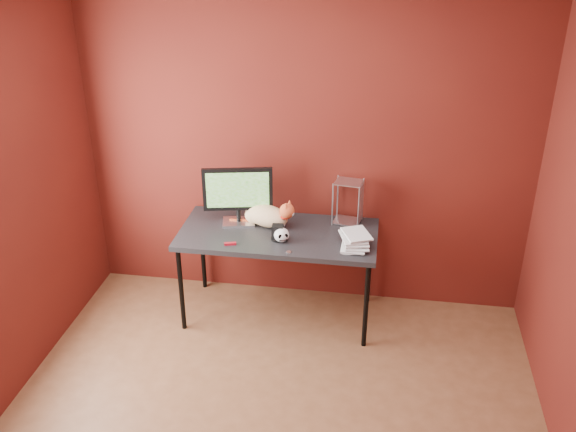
% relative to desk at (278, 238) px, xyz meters
% --- Properties ---
extents(room, '(3.52, 3.52, 2.61)m').
position_rel_desk_xyz_m(room, '(0.15, -1.37, 0.75)').
color(room, brown).
rests_on(room, ground).
extents(desk, '(1.50, 0.70, 0.75)m').
position_rel_desk_xyz_m(desk, '(0.00, 0.00, 0.00)').
color(desk, black).
rests_on(desk, ground).
extents(monitor, '(0.53, 0.22, 0.46)m').
position_rel_desk_xyz_m(monitor, '(-0.33, 0.10, 0.31)').
color(monitor, '#BBBAC0').
rests_on(monitor, desk).
extents(cat, '(0.52, 0.30, 0.25)m').
position_rel_desk_xyz_m(cat, '(-0.10, 0.09, 0.14)').
color(cat, '#C37929').
rests_on(cat, desk).
extents(skull_mug, '(0.11, 0.12, 0.11)m').
position_rel_desk_xyz_m(skull_mug, '(0.05, -0.14, 0.11)').
color(skull_mug, silver).
rests_on(skull_mug, desk).
extents(speaker, '(0.10, 0.10, 0.12)m').
position_rel_desk_xyz_m(speaker, '(0.02, -0.11, 0.10)').
color(speaker, black).
rests_on(speaker, desk).
extents(book_stack, '(0.25, 0.28, 1.17)m').
position_rel_desk_xyz_m(book_stack, '(0.51, -0.14, 0.64)').
color(book_stack, beige).
rests_on(book_stack, desk).
extents(wire_rack, '(0.22, 0.19, 0.35)m').
position_rel_desk_xyz_m(wire_rack, '(0.50, 0.25, 0.22)').
color(wire_rack, '#BBBAC0').
rests_on(wire_rack, desk).
extents(pocket_knife, '(0.09, 0.05, 0.02)m').
position_rel_desk_xyz_m(pocket_knife, '(-0.31, -0.25, 0.06)').
color(pocket_knife, maroon).
rests_on(pocket_knife, desk).
extents(black_gadget, '(0.05, 0.03, 0.02)m').
position_rel_desk_xyz_m(black_gadget, '(0.07, -0.12, 0.06)').
color(black_gadget, black).
rests_on(black_gadget, desk).
extents(washer, '(0.04, 0.04, 0.00)m').
position_rel_desk_xyz_m(washer, '(0.13, -0.29, 0.05)').
color(washer, '#BBBAC0').
rests_on(washer, desk).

